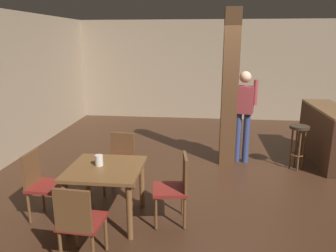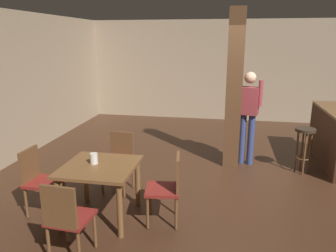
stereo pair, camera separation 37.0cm
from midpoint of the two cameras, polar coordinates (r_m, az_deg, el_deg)
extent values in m
plane|color=#382114|center=(5.51, 11.61, -9.83)|extent=(10.80, 10.80, 0.00)
cube|color=gray|center=(9.55, 11.72, 9.36)|extent=(8.00, 0.10, 2.80)
cube|color=#4C301C|center=(5.97, 13.14, 6.09)|extent=(0.28, 0.28, 2.80)
cube|color=brown|center=(4.23, -9.44, -7.04)|extent=(0.91, 0.91, 0.04)
cylinder|color=brown|center=(4.61, -3.01, -9.89)|extent=(0.07, 0.07, 0.69)
cylinder|color=brown|center=(4.83, -12.06, -8.99)|extent=(0.07, 0.07, 0.69)
cylinder|color=brown|center=(3.94, -5.70, -14.50)|extent=(0.07, 0.07, 0.69)
cylinder|color=brown|center=(4.21, -16.13, -13.07)|extent=(0.07, 0.07, 0.69)
cube|color=maroon|center=(4.60, -18.63, -9.30)|extent=(0.43, 0.43, 0.04)
cube|color=brown|center=(4.62, -20.93, -6.42)|extent=(0.05, 0.38, 0.45)
cylinder|color=brown|center=(4.75, -15.47, -11.24)|extent=(0.04, 0.04, 0.43)
cylinder|color=brown|center=(4.48, -17.55, -13.09)|extent=(0.04, 0.04, 0.43)
cylinder|color=brown|center=(4.92, -19.16, -10.64)|extent=(0.04, 0.04, 0.43)
cylinder|color=brown|center=(4.65, -21.40, -12.36)|extent=(0.04, 0.04, 0.43)
cube|color=maroon|center=(5.01, -6.76, -6.56)|extent=(0.46, 0.46, 0.04)
cube|color=brown|center=(5.10, -6.00, -3.46)|extent=(0.38, 0.07, 0.45)
cylinder|color=brown|center=(4.89, -5.57, -9.96)|extent=(0.04, 0.04, 0.43)
cylinder|color=brown|center=(5.02, -9.33, -9.40)|extent=(0.04, 0.04, 0.43)
cylinder|color=brown|center=(5.19, -4.12, -8.42)|extent=(0.04, 0.04, 0.43)
cylinder|color=brown|center=(5.31, -7.70, -7.94)|extent=(0.04, 0.04, 0.43)
cube|color=maroon|center=(3.68, -13.77, -15.32)|extent=(0.45, 0.45, 0.04)
cube|color=brown|center=(3.43, -15.56, -13.55)|extent=(0.38, 0.06, 0.45)
cylinder|color=brown|center=(4.00, -14.65, -16.48)|extent=(0.04, 0.04, 0.43)
cylinder|color=brown|center=(3.86, -9.88, -17.46)|extent=(0.04, 0.04, 0.43)
cylinder|color=brown|center=(3.75, -17.37, -19.01)|extent=(0.04, 0.04, 0.43)
cylinder|color=brown|center=(3.60, -12.31, -20.24)|extent=(0.04, 0.04, 0.43)
cube|color=maroon|center=(4.18, 1.58, -11.04)|extent=(0.47, 0.47, 0.04)
cube|color=brown|center=(4.08, 4.32, -8.23)|extent=(0.09, 0.38, 0.45)
cylinder|color=brown|center=(4.13, -1.00, -14.86)|extent=(0.04, 0.04, 0.43)
cylinder|color=brown|center=(4.44, -0.71, -12.62)|extent=(0.04, 0.04, 0.43)
cylinder|color=brown|center=(4.13, 4.03, -14.94)|extent=(0.04, 0.04, 0.43)
cylinder|color=brown|center=(4.44, 3.92, -12.69)|extent=(0.04, 0.04, 0.43)
cylinder|color=beige|center=(4.27, -10.42, -5.61)|extent=(0.10, 0.10, 0.14)
cube|color=maroon|center=(6.12, 15.58, 4.23)|extent=(0.38, 0.28, 0.50)
sphere|color=tan|center=(6.06, 15.85, 8.09)|extent=(0.26, 0.26, 0.21)
cylinder|color=navy|center=(6.27, 15.83, -2.36)|extent=(0.15, 0.15, 0.95)
cylinder|color=navy|center=(6.30, 14.41, -2.18)|extent=(0.15, 0.15, 0.95)
cylinder|color=maroon|center=(6.06, 17.48, 5.44)|extent=(0.10, 0.10, 0.46)
cylinder|color=maroon|center=(6.13, 13.89, 5.79)|extent=(0.10, 0.10, 0.46)
cube|color=#382114|center=(6.84, 28.00, -1.97)|extent=(0.36, 1.86, 0.99)
cylinder|color=#2D2319|center=(6.11, 24.43, -0.63)|extent=(0.34, 0.34, 0.05)
torus|color=brown|center=(6.26, 23.93, -5.10)|extent=(0.24, 0.24, 0.02)
cylinder|color=brown|center=(6.33, 23.81, -3.87)|extent=(0.03, 0.03, 0.75)
cylinder|color=brown|center=(6.12, 24.26, -4.53)|extent=(0.03, 0.03, 0.75)
cylinder|color=brown|center=(6.25, 25.01, -4.22)|extent=(0.03, 0.03, 0.75)
cylinder|color=brown|center=(6.20, 23.05, -4.16)|extent=(0.03, 0.03, 0.75)
camera|label=1|loc=(0.18, -87.96, 0.54)|focal=35.00mm
camera|label=2|loc=(0.18, 92.04, -0.54)|focal=35.00mm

